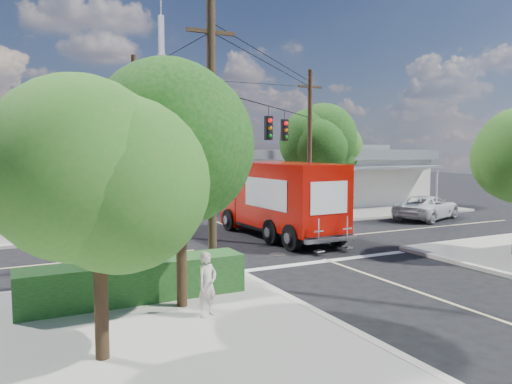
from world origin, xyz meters
TOP-DOWN VIEW (x-y plane):
  - ground at (0.00, 0.00)m, footprint 120.00×120.00m
  - sidewalk_ne at (10.88, 10.88)m, footprint 14.12×14.12m
  - sidewalk_nw at (-10.88, 10.88)m, footprint 14.12×14.12m
  - road_markings at (0.00, -1.47)m, footprint 32.00×32.00m
  - building_ne at (12.50, 11.97)m, footprint 11.80×10.20m
  - radio_tower at (0.50, 20.00)m, footprint 0.80×0.80m
  - tree_sw_front at (-6.99, -7.54)m, footprint 3.88×3.78m
  - tree_sw_back at (-9.49, -10.04)m, footprint 3.56×3.42m
  - tree_ne_front at (7.21, 6.76)m, footprint 4.21×4.14m
  - tree_ne_back at (9.81, 8.96)m, footprint 3.77×3.66m
  - palm_nw_front at (-7.50, 7.50)m, footprint 3.01×3.08m
  - palm_nw_back at (-9.50, 9.00)m, footprint 3.01×3.08m
  - utility_poles at (-1.58, 1.60)m, footprint 12.00×10.68m
  - picket_fence at (-7.80, -5.60)m, footprint 5.94×0.06m
  - hedge_sw at (-8.00, -6.40)m, footprint 6.20×1.20m
  - vending_boxes at (6.50, 6.20)m, footprint 1.90×0.50m
  - delivery_truck at (0.76, 0.85)m, footprint 3.01×8.62m
  - parked_car at (12.10, 2.52)m, footprint 5.81×4.19m
  - pedestrian at (-6.69, -8.57)m, footprint 0.71×0.60m

SIDE VIEW (x-z plane):
  - ground at x=0.00m, z-range 0.00..0.00m
  - road_markings at x=0.00m, z-range 0.00..0.01m
  - sidewalk_ne at x=10.88m, z-range 0.00..0.14m
  - sidewalk_nw at x=-10.88m, z-range 0.00..0.14m
  - picket_fence at x=-7.80m, z-range 0.18..1.18m
  - hedge_sw at x=-8.00m, z-range 0.14..1.24m
  - vending_boxes at x=6.50m, z-range 0.14..1.24m
  - parked_car at x=12.10m, z-range 0.00..1.47m
  - pedestrian at x=-6.69m, z-range 0.14..1.78m
  - delivery_truck at x=0.76m, z-range 0.03..3.71m
  - building_ne at x=12.50m, z-range 0.07..4.57m
  - tree_sw_back at x=-9.49m, z-range 1.19..6.60m
  - tree_ne_back at x=9.81m, z-range 1.27..7.10m
  - tree_sw_front at x=-6.99m, z-range 1.32..7.35m
  - palm_nw_back at x=-9.50m, z-range 2.08..7.27m
  - utility_poles at x=-1.58m, z-range 0.17..9.17m
  - tree_ne_front at x=7.21m, z-range 1.44..8.09m
  - palm_nw_front at x=-7.50m, z-range 2.25..7.84m
  - radio_tower at x=0.50m, z-range -2.86..14.14m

